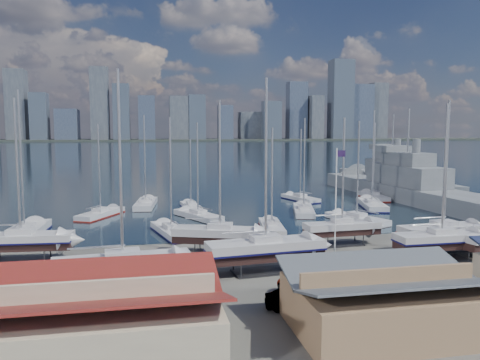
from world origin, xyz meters
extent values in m
plane|color=#605E59|center=(0.00, -10.00, 0.00)|extent=(1400.00, 1400.00, 0.00)
cube|color=#1B2A3E|center=(0.00, 300.00, -0.15)|extent=(1400.00, 600.00, 0.40)
cube|color=#2D332D|center=(0.00, 560.00, 1.10)|extent=(1400.00, 80.00, 2.20)
cube|color=#595E66|center=(-168.55, 559.47, 44.11)|extent=(22.49, 24.47, 83.83)
cube|color=#3D4756|center=(-141.97, 552.31, 30.18)|extent=(19.55, 21.83, 55.97)
cube|color=#475166|center=(-111.19, 558.58, 20.77)|extent=(26.03, 30.49, 37.14)
cube|color=#595E66|center=(-70.96, 546.95, 46.02)|extent=(21.60, 16.58, 87.63)
cube|color=#3D4756|center=(-45.38, 548.38, 36.00)|extent=(19.42, 28.42, 67.60)
cube|color=#475166|center=(-15.00, 551.59, 29.25)|extent=(20.24, 23.80, 54.09)
cube|color=#595E66|center=(25.78, 548.33, 29.20)|extent=(24.62, 19.72, 54.00)
cube|color=#3D4756|center=(47.64, 546.55, 30.18)|extent=(20.75, 17.93, 55.97)
cube|color=#475166|center=(84.09, 544.87, 23.71)|extent=(18.36, 16.25, 43.03)
cube|color=#595E66|center=(120.24, 563.78, 20.05)|extent=(28.49, 22.03, 35.69)
cube|color=#3D4756|center=(145.71, 546.00, 26.75)|extent=(23.34, 17.87, 49.11)
cube|color=#475166|center=(184.98, 560.84, 40.18)|extent=(25.35, 19.79, 75.95)
cube|color=#595E66|center=(208.39, 554.33, 31.04)|extent=(17.00, 27.45, 57.67)
cube|color=#3D4756|center=(245.53, 554.25, 55.22)|extent=(29.28, 24.05, 106.04)
cube|color=#475166|center=(277.54, 563.71, 39.40)|extent=(30.82, 28.37, 74.41)
cube|color=#595E66|center=(307.39, 565.54, 40.94)|extent=(21.74, 17.03, 77.48)
cube|color=#BFB293|center=(-18.00, -26.00, 1.60)|extent=(14.00, 9.00, 3.20)
cube|color=maroon|center=(-18.00, -26.00, 3.80)|extent=(14.70, 9.45, 1.41)
cube|color=#8C6B4C|center=(0.00, -26.00, 1.50)|extent=(12.00, 8.00, 3.00)
cube|color=slate|center=(0.00, -26.00, 3.54)|extent=(12.60, 8.40, 1.27)
cube|color=#2D2D33|center=(-27.12, -4.45, 0.08)|extent=(5.49, 2.82, 0.16)
cube|color=black|center=(-27.12, -4.45, 1.59)|extent=(9.82, 3.01, 0.77)
cube|color=#B0AFB4|center=(-27.12, -4.45, 2.36)|extent=(9.85, 3.41, 0.77)
cube|color=#0E0D42|center=(-27.12, -4.45, 2.01)|extent=(9.95, 3.45, 0.15)
cube|color=#B0AFB4|center=(-27.12, -4.45, 3.00)|extent=(2.53, 1.80, 0.50)
cylinder|color=#B2B2B7|center=(-27.12, -4.45, 9.28)|extent=(0.22, 0.22, 13.07)
cube|color=#2D2D33|center=(-16.91, -15.57, 0.08)|extent=(6.12, 3.27, 0.16)
cube|color=black|center=(-16.91, -15.57, 1.63)|extent=(10.89, 3.60, 0.86)
cube|color=#B0AFB4|center=(-16.91, -15.57, 2.48)|extent=(10.94, 4.04, 0.86)
cube|color=maroon|center=(-16.91, -15.57, 2.09)|extent=(11.05, 4.08, 0.17)
cube|color=#B0AFB4|center=(-16.91, -15.57, 3.16)|extent=(2.84, 2.05, 0.50)
cylinder|color=#B2B2B7|center=(-16.91, -15.57, 10.13)|extent=(0.22, 0.22, 14.43)
cube|color=#2D2D33|center=(-7.64, -5.50, 0.08)|extent=(5.82, 4.08, 0.16)
cube|color=black|center=(-7.64, -5.50, 1.59)|extent=(9.87, 5.41, 0.77)
cube|color=#B0AFB4|center=(-7.64, -5.50, 2.36)|extent=(10.00, 5.79, 0.77)
cube|color=#B0AFB4|center=(-7.64, -5.50, 2.99)|extent=(2.82, 2.34, 0.50)
cylinder|color=#B2B2B7|center=(-7.64, -5.50, 9.26)|extent=(0.22, 0.22, 13.04)
cube|color=#2D2D33|center=(-4.60, -12.52, 0.08)|extent=(6.11, 3.29, 0.16)
cube|color=black|center=(-4.60, -12.52, 1.63)|extent=(10.86, 3.64, 0.85)
cube|color=#B0AFB4|center=(-4.60, -12.52, 2.48)|extent=(10.91, 4.09, 0.85)
cube|color=#0E0D42|center=(-4.60, -12.52, 2.09)|extent=(11.02, 4.13, 0.17)
cube|color=#B0AFB4|center=(-4.60, -12.52, 3.15)|extent=(2.84, 2.06, 0.50)
cylinder|color=#B2B2B7|center=(-4.60, -12.52, 10.09)|extent=(0.22, 0.22, 14.38)
cube|color=#2D2D33|center=(6.24, -4.42, 0.08)|extent=(4.83, 2.44, 0.16)
cube|color=black|center=(6.24, -4.42, 1.54)|extent=(8.68, 2.56, 0.69)
cube|color=#B0AFB4|center=(6.24, -4.42, 2.23)|extent=(8.70, 2.91, 0.69)
cube|color=#B0AFB4|center=(6.24, -4.42, 2.82)|extent=(2.23, 1.57, 0.50)
cylinder|color=#B2B2B7|center=(6.24, -4.42, 8.35)|extent=(0.22, 0.22, 11.57)
cube|color=#2D2D33|center=(13.42, -11.97, 0.08)|extent=(5.14, 2.37, 0.16)
cube|color=black|center=(13.42, -11.97, 1.57)|extent=(9.35, 2.26, 0.75)
cube|color=#B0AFB4|center=(13.42, -11.97, 2.32)|extent=(9.35, 2.65, 0.75)
cube|color=#0E0D42|center=(13.42, -11.97, 1.98)|extent=(9.44, 2.68, 0.15)
cube|color=#B0AFB4|center=(13.42, -11.97, 2.94)|extent=(2.34, 1.58, 0.50)
cylinder|color=#B2B2B7|center=(13.42, -11.97, 9.00)|extent=(0.22, 0.22, 12.60)
cube|color=#2D2D33|center=(15.84, -8.78, 0.08)|extent=(5.51, 2.85, 0.16)
cube|color=black|center=(15.84, -8.78, 1.59)|extent=(9.86, 3.05, 0.78)
cube|color=#B0AFB4|center=(15.84, -8.78, 2.36)|extent=(9.89, 3.45, 0.78)
cube|color=maroon|center=(15.84, -8.78, 2.01)|extent=(9.99, 3.49, 0.16)
cube|color=#B0AFB4|center=(15.84, -8.78, 3.00)|extent=(2.54, 1.81, 0.50)
cylinder|color=#B2B2B7|center=(15.84, -8.78, 9.31)|extent=(0.22, 0.22, 13.11)
cube|color=black|center=(-29.43, 6.37, -0.34)|extent=(3.38, 12.24, 0.97)
cube|color=#B0AFB4|center=(-29.43, 6.37, 0.63)|extent=(3.89, 12.26, 0.97)
cube|color=#0E0D42|center=(-29.43, 6.37, 0.19)|extent=(3.92, 12.38, 0.19)
cube|color=#B0AFB4|center=(-29.43, 6.37, 1.37)|extent=(2.16, 3.11, 0.50)
cylinder|color=#B2B2B7|center=(-29.43, 6.37, 9.31)|extent=(0.22, 0.22, 16.38)
cube|color=black|center=(-21.84, 18.61, -0.25)|extent=(6.32, 9.51, 0.76)
cube|color=#B0AFB4|center=(-21.84, 18.61, 0.51)|extent=(6.68, 9.69, 0.76)
cube|color=maroon|center=(-21.84, 18.61, 0.16)|extent=(6.74, 9.79, 0.15)
cube|color=#B0AFB4|center=(-21.84, 18.61, 1.14)|extent=(2.50, 2.84, 0.50)
cylinder|color=#B2B2B7|center=(-21.84, 18.61, 7.31)|extent=(0.22, 0.22, 12.84)
cube|color=black|center=(-15.31, 26.59, -0.29)|extent=(3.66, 10.83, 0.85)
cube|color=#B0AFB4|center=(-15.31, 26.59, 0.56)|extent=(4.10, 10.88, 0.85)
cube|color=#B0AFB4|center=(-15.31, 26.59, 1.23)|extent=(2.06, 2.83, 0.50)
cylinder|color=#B2B2B7|center=(-15.31, 26.59, 8.15)|extent=(0.22, 0.22, 14.34)
cube|color=black|center=(-12.15, 4.39, -0.27)|extent=(4.67, 10.24, 0.80)
cube|color=#B0AFB4|center=(-12.15, 4.39, 0.53)|extent=(5.07, 10.34, 0.80)
cube|color=#0E0D42|center=(-12.15, 4.39, 0.16)|extent=(5.12, 10.44, 0.16)
cube|color=#B0AFB4|center=(-12.15, 4.39, 1.18)|extent=(2.22, 2.82, 0.50)
cylinder|color=#B2B2B7|center=(-12.15, 4.39, 7.65)|extent=(0.22, 0.22, 13.44)
cube|color=black|center=(-7.82, 14.40, -0.26)|extent=(6.31, 9.66, 0.77)
cube|color=#B0AFB4|center=(-7.82, 14.40, 0.51)|extent=(6.67, 9.84, 0.77)
cube|color=#B0AFB4|center=(-7.82, 14.40, 1.15)|extent=(2.52, 2.88, 0.50)
cylinder|color=#B2B2B7|center=(-7.82, 14.40, 7.40)|extent=(0.22, 0.22, 13.01)
cube|color=black|center=(-8.02, 23.57, -0.20)|extent=(2.80, 8.07, 0.63)
cube|color=#B0AFB4|center=(-8.02, 23.57, 0.43)|extent=(3.13, 8.11, 0.63)
cube|color=#0E0D42|center=(-8.02, 23.57, 0.14)|extent=(3.16, 8.19, 0.13)
cube|color=#B0AFB4|center=(-8.02, 23.57, 1.00)|extent=(1.55, 2.12, 0.50)
cylinder|color=#B2B2B7|center=(-8.02, 23.57, 6.08)|extent=(0.22, 0.22, 10.67)
cube|color=black|center=(0.60, 4.61, -0.24)|extent=(3.43, 9.29, 0.73)
cube|color=#B0AFB4|center=(0.60, 4.61, 0.49)|extent=(3.81, 9.35, 0.73)
cube|color=maroon|center=(0.60, 4.61, 0.15)|extent=(3.85, 9.44, 0.15)
cube|color=#B0AFB4|center=(0.60, 4.61, 1.10)|extent=(1.83, 2.46, 0.50)
cylinder|color=#B2B2B7|center=(0.60, 4.61, 6.98)|extent=(0.22, 0.22, 12.26)
cube|color=black|center=(8.57, 15.37, -0.27)|extent=(5.03, 10.42, 0.81)
cube|color=#B0AFB4|center=(8.57, 15.37, 0.54)|extent=(5.44, 10.53, 0.81)
cube|color=#B0AFB4|center=(8.57, 15.37, 1.19)|extent=(2.32, 2.90, 0.50)
cylinder|color=#B2B2B7|center=(8.57, 15.37, 7.79)|extent=(0.22, 0.22, 13.69)
cube|color=black|center=(12.37, 28.33, -0.24)|extent=(4.68, 9.28, 0.72)
cube|color=#B0AFB4|center=(12.37, 28.33, 0.48)|extent=(5.04, 9.39, 0.72)
cube|color=#0E0D42|center=(12.37, 28.33, 0.15)|extent=(5.09, 9.49, 0.14)
cube|color=#B0AFB4|center=(12.37, 28.33, 1.10)|extent=(2.11, 2.60, 0.50)
cylinder|color=#B2B2B7|center=(12.37, 28.33, 6.95)|extent=(0.22, 0.22, 12.21)
cube|color=black|center=(13.64, 7.47, -0.26)|extent=(5.98, 9.87, 0.78)
cube|color=#B0AFB4|center=(13.64, 7.47, 0.52)|extent=(6.36, 10.03, 0.78)
cube|color=#B0AFB4|center=(13.64, 7.47, 1.16)|extent=(2.47, 2.89, 0.50)
cylinder|color=#B2B2B7|center=(13.64, 7.47, 7.49)|extent=(0.22, 0.22, 13.16)
cube|color=black|center=(21.45, 18.47, -0.31)|extent=(5.39, 11.43, 0.89)
cube|color=#B0AFB4|center=(21.45, 18.47, 0.58)|extent=(5.84, 11.55, 0.89)
cube|color=#0E0D42|center=(21.45, 18.47, 0.17)|extent=(5.90, 11.66, 0.18)
cube|color=#B0AFB4|center=(21.45, 18.47, 1.28)|extent=(2.51, 3.16, 0.50)
cylinder|color=#B2B2B7|center=(21.45, 18.47, 8.54)|extent=(0.22, 0.22, 15.02)
cube|color=black|center=(26.49, 27.83, -0.27)|extent=(3.31, 10.03, 0.79)
cube|color=#B0AFB4|center=(26.49, 27.83, 0.52)|extent=(3.72, 10.07, 0.79)
cube|color=maroon|center=(26.49, 27.83, 0.16)|extent=(3.76, 10.17, 0.16)
cube|color=#B0AFB4|center=(26.49, 27.83, 1.17)|extent=(1.89, 2.61, 0.50)
cylinder|color=#B2B2B7|center=(26.49, 27.83, 7.56)|extent=(0.22, 0.22, 13.29)
cube|color=slate|center=(32.12, 25.92, 0.51)|extent=(10.93, 51.04, 4.56)
cube|color=slate|center=(32.12, 25.92, 4.59)|extent=(7.47, 18.07, 3.60)
cube|color=slate|center=(32.12, 25.92, 7.59)|extent=(5.42, 10.39, 2.40)
cube|color=slate|center=(31.84, 30.98, 9.29)|extent=(5.95, 5.38, 1.20)
cylinder|color=#B2B2B7|center=(32.12, 25.92, 12.79)|extent=(0.30, 0.30, 8.00)
cube|color=slate|center=(39.85, 45.25, 0.45)|extent=(8.06, 44.86, 4.03)
cube|color=slate|center=(39.85, 45.25, 4.27)|extent=(6.04, 15.77, 3.60)
cube|color=slate|center=(39.85, 45.25, 7.27)|extent=(4.47, 9.03, 2.40)
cube|color=slate|center=(39.94, 49.72, 8.97)|extent=(5.10, 4.57, 1.20)
cylinder|color=#B2B2B7|center=(39.85, 45.25, 12.47)|extent=(0.30, 0.30, 8.00)
imported|color=gray|center=(-13.18, -20.47, 0.71)|extent=(1.95, 4.27, 1.42)
imported|color=gray|center=(-4.78, -21.51, 0.68)|extent=(4.32, 2.14, 1.36)
imported|color=gray|center=(-3.35, -20.18, 0.79)|extent=(3.48, 6.05, 1.59)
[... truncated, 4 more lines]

